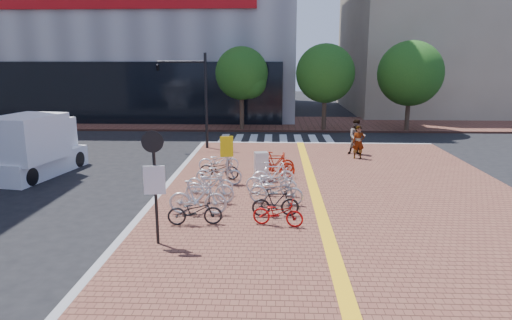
{
  "coord_description": "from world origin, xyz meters",
  "views": [
    {
      "loc": [
        0.42,
        -15.78,
        5.22
      ],
      "look_at": [
        -0.31,
        1.81,
        1.3
      ],
      "focal_mm": 32.0,
      "sensor_mm": 36.0,
      "label": 1
    }
  ],
  "objects_px": {
    "bike_8": "(276,203)",
    "yellow_sign": "(227,151)",
    "utility_box": "(261,166)",
    "notice_sign": "(154,174)",
    "traffic_light_pole": "(184,83)",
    "bike_12": "(274,166)",
    "bike_10": "(271,182)",
    "bike_4": "(219,173)",
    "pedestrian_a": "(358,142)",
    "bike_3": "(210,182)",
    "bike_1": "(198,198)",
    "box_truck": "(35,146)",
    "bike_0": "(195,211)",
    "bike_9": "(276,190)",
    "bike_11": "(273,174)",
    "bike_13": "(276,163)",
    "bike_7": "(278,213)",
    "bike_2": "(210,188)",
    "bike_6": "(219,161)",
    "pedestrian_b": "(357,137)",
    "bike_5": "(219,168)"
  },
  "relations": [
    {
      "from": "bike_7",
      "to": "yellow_sign",
      "type": "height_order",
      "value": "yellow_sign"
    },
    {
      "from": "bike_2",
      "to": "pedestrian_a",
      "type": "distance_m",
      "value": 10.2
    },
    {
      "from": "bike_9",
      "to": "bike_6",
      "type": "bearing_deg",
      "value": 38.76
    },
    {
      "from": "bike_12",
      "to": "bike_2",
      "type": "bearing_deg",
      "value": 146.08
    },
    {
      "from": "traffic_light_pole",
      "to": "bike_10",
      "type": "bearing_deg",
      "value": -61.37
    },
    {
      "from": "bike_13",
      "to": "bike_2",
      "type": "bearing_deg",
      "value": 147.95
    },
    {
      "from": "bike_12",
      "to": "yellow_sign",
      "type": "distance_m",
      "value": 2.31
    },
    {
      "from": "bike_12",
      "to": "traffic_light_pole",
      "type": "relative_size",
      "value": 0.33
    },
    {
      "from": "bike_9",
      "to": "bike_12",
      "type": "height_order",
      "value": "bike_12"
    },
    {
      "from": "bike_4",
      "to": "bike_12",
      "type": "bearing_deg",
      "value": -62.36
    },
    {
      "from": "bike_5",
      "to": "bike_7",
      "type": "xyz_separation_m",
      "value": [
        2.5,
        -5.58,
        -0.04
      ]
    },
    {
      "from": "bike_0",
      "to": "bike_10",
      "type": "distance_m",
      "value": 4.03
    },
    {
      "from": "bike_9",
      "to": "notice_sign",
      "type": "xyz_separation_m",
      "value": [
        -3.32,
        -3.72,
        1.51
      ]
    },
    {
      "from": "bike_7",
      "to": "bike_1",
      "type": "bearing_deg",
      "value": 82.35
    },
    {
      "from": "bike_0",
      "to": "traffic_light_pole",
      "type": "height_order",
      "value": "traffic_light_pole"
    },
    {
      "from": "bike_9",
      "to": "bike_13",
      "type": "distance_m",
      "value": 4.48
    },
    {
      "from": "bike_4",
      "to": "pedestrian_a",
      "type": "distance_m",
      "value": 8.5
    },
    {
      "from": "bike_13",
      "to": "bike_1",
      "type": "bearing_deg",
      "value": 152.0
    },
    {
      "from": "utility_box",
      "to": "notice_sign",
      "type": "bearing_deg",
      "value": -111.12
    },
    {
      "from": "bike_12",
      "to": "bike_13",
      "type": "distance_m",
      "value": 0.83
    },
    {
      "from": "bike_10",
      "to": "bike_1",
      "type": "bearing_deg",
      "value": 145.49
    },
    {
      "from": "bike_10",
      "to": "bike_7",
      "type": "bearing_deg",
      "value": -164.16
    },
    {
      "from": "bike_3",
      "to": "bike_1",
      "type": "bearing_deg",
      "value": -172.7
    },
    {
      "from": "bike_2",
      "to": "pedestrian_b",
      "type": "bearing_deg",
      "value": -26.53
    },
    {
      "from": "bike_4",
      "to": "bike_10",
      "type": "relative_size",
      "value": 0.95
    },
    {
      "from": "bike_4",
      "to": "bike_13",
      "type": "relative_size",
      "value": 1.14
    },
    {
      "from": "bike_2",
      "to": "pedestrian_b",
      "type": "xyz_separation_m",
      "value": [
        6.75,
        8.79,
        0.4
      ]
    },
    {
      "from": "bike_1",
      "to": "bike_6",
      "type": "bearing_deg",
      "value": 1.61
    },
    {
      "from": "bike_8",
      "to": "bike_2",
      "type": "bearing_deg",
      "value": 54.49
    },
    {
      "from": "bike_3",
      "to": "notice_sign",
      "type": "distance_m",
      "value": 5.13
    },
    {
      "from": "bike_11",
      "to": "bike_9",
      "type": "bearing_deg",
      "value": 176.28
    },
    {
      "from": "bike_8",
      "to": "bike_13",
      "type": "bearing_deg",
      "value": -5.43
    },
    {
      "from": "bike_8",
      "to": "yellow_sign",
      "type": "xyz_separation_m",
      "value": [
        -2.0,
        4.03,
        0.9
      ]
    },
    {
      "from": "pedestrian_b",
      "to": "bike_11",
      "type": "bearing_deg",
      "value": -117.75
    },
    {
      "from": "bike_3",
      "to": "bike_13",
      "type": "relative_size",
      "value": 1.11
    },
    {
      "from": "bike_8",
      "to": "pedestrian_a",
      "type": "bearing_deg",
      "value": -30.5
    },
    {
      "from": "traffic_light_pole",
      "to": "bike_12",
      "type": "bearing_deg",
      "value": -52.4
    },
    {
      "from": "bike_1",
      "to": "bike_9",
      "type": "bearing_deg",
      "value": -63.68
    },
    {
      "from": "bike_0",
      "to": "pedestrian_a",
      "type": "height_order",
      "value": "pedestrian_a"
    },
    {
      "from": "bike_12",
      "to": "bike_1",
      "type": "bearing_deg",
      "value": 151.72
    },
    {
      "from": "bike_11",
      "to": "bike_13",
      "type": "xyz_separation_m",
      "value": [
        0.1,
        2.24,
        -0.02
      ]
    },
    {
      "from": "bike_12",
      "to": "pedestrian_b",
      "type": "bearing_deg",
      "value": -41.11
    },
    {
      "from": "bike_7",
      "to": "bike_4",
      "type": "bearing_deg",
      "value": 39.18
    },
    {
      "from": "bike_5",
      "to": "bike_12",
      "type": "xyz_separation_m",
      "value": [
        2.38,
        0.22,
        0.08
      ]
    },
    {
      "from": "bike_10",
      "to": "bike_11",
      "type": "relative_size",
      "value": 1.15
    },
    {
      "from": "bike_3",
      "to": "bike_5",
      "type": "relative_size",
      "value": 1.06
    },
    {
      "from": "bike_9",
      "to": "bike_8",
      "type": "bearing_deg",
      "value": -171.02
    },
    {
      "from": "bike_3",
      "to": "bike_4",
      "type": "bearing_deg",
      "value": 2.3
    },
    {
      "from": "pedestrian_a",
      "to": "box_truck",
      "type": "height_order",
      "value": "box_truck"
    },
    {
      "from": "bike_12",
      "to": "bike_6",
      "type": "bearing_deg",
      "value": 65.83
    }
  ]
}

